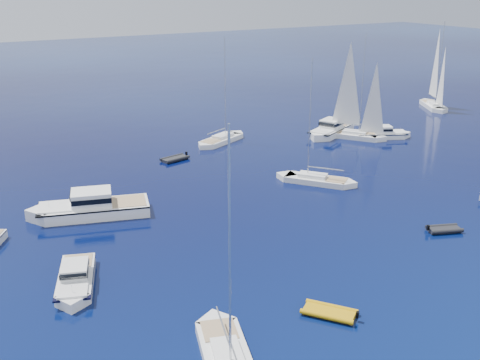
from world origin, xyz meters
name	(u,v)px	position (x,y,z in m)	size (l,w,h in m)	color
ground	(417,311)	(0.00, 0.00, 0.00)	(400.00, 400.00, 0.00)	navy
motor_cruiser_left	(76,286)	(-19.78, 15.50, 0.00)	(2.61, 8.53, 2.24)	silver
motor_cruiser_centre	(90,216)	(-14.85, 28.42, 0.00)	(3.85, 12.58, 3.30)	white
motor_cruiser_far_r	(382,138)	(30.40, 35.62, 0.00)	(2.64, 8.62, 2.26)	white
motor_cruiser_distant	(330,134)	(24.97, 40.91, 0.00)	(3.36, 10.97, 2.88)	white
sailboat_mid_r	(316,183)	(10.12, 24.94, 0.00)	(2.57, 9.88, 14.52)	white
sailboat_centre	(221,142)	(8.97, 45.36, 0.00)	(2.66, 10.23, 15.03)	white
sailboat_sails_r	(352,138)	(26.53, 37.91, 0.00)	(2.75, 10.56, 15.52)	white
sailboat_sails_far	(433,108)	(52.52, 46.21, 0.00)	(2.77, 10.64, 15.64)	white
tender_yellow	(329,315)	(-5.72, 2.66, 0.00)	(2.12, 3.91, 0.95)	#C28E0B
tender_grey_near	(444,231)	(12.19, 8.33, 0.00)	(1.82, 3.24, 0.95)	black
tender_grey_far	(175,160)	(-0.24, 40.85, 0.00)	(2.05, 3.77, 0.95)	black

